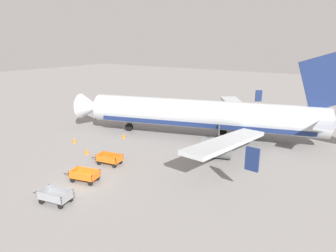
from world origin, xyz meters
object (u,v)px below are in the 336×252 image
(baggage_cart_nearest, at_px, (55,196))
(traffic_cone_near_plane, at_px, (87,151))
(baggage_cart_third_in_row, at_px, (109,159))
(airplane, at_px, (210,116))
(baggage_cart_second_in_row, at_px, (85,175))
(traffic_cone_mid_apron, at_px, (123,136))
(traffic_cone_by_carts, at_px, (74,140))

(baggage_cart_nearest, bearing_deg, traffic_cone_near_plane, 125.99)
(baggage_cart_third_in_row, bearing_deg, airplane, 71.37)
(baggage_cart_second_in_row, bearing_deg, airplane, 78.35)
(airplane, height_order, traffic_cone_mid_apron, airplane)
(baggage_cart_third_in_row, xyz_separation_m, traffic_cone_mid_apron, (-4.76, 7.37, -0.28))
(baggage_cart_nearest, bearing_deg, airplane, 83.08)
(baggage_cart_nearest, bearing_deg, baggage_cart_third_in_row, 104.08)
(baggage_cart_nearest, xyz_separation_m, baggage_cart_third_in_row, (-2.00, 7.96, 0.00))
(traffic_cone_near_plane, relative_size, traffic_cone_by_carts, 0.92)
(airplane, xyz_separation_m, traffic_cone_mid_apron, (-9.38, -6.36, -2.73))
(baggage_cart_second_in_row, xyz_separation_m, traffic_cone_mid_apron, (-5.71, 11.48, -0.28))
(traffic_cone_near_plane, bearing_deg, traffic_cone_by_carts, 156.97)
(airplane, distance_m, baggage_cart_nearest, 21.99)
(baggage_cart_third_in_row, relative_size, traffic_cone_near_plane, 5.76)
(baggage_cart_second_in_row, distance_m, traffic_cone_mid_apron, 12.82)
(airplane, height_order, baggage_cart_second_in_row, airplane)
(baggage_cart_third_in_row, relative_size, traffic_cone_mid_apron, 5.59)
(airplane, relative_size, traffic_cone_by_carts, 54.11)
(baggage_cart_second_in_row, relative_size, traffic_cone_near_plane, 5.75)
(baggage_cart_second_in_row, bearing_deg, traffic_cone_near_plane, 137.41)
(baggage_cart_third_in_row, bearing_deg, traffic_cone_mid_apron, 122.86)
(airplane, bearing_deg, baggage_cart_third_in_row, -108.63)
(baggage_cart_second_in_row, distance_m, traffic_cone_by_carts, 11.72)
(airplane, height_order, baggage_cart_nearest, airplane)
(traffic_cone_near_plane, distance_m, traffic_cone_by_carts, 4.73)
(traffic_cone_mid_apron, bearing_deg, baggage_cart_nearest, -66.22)
(baggage_cart_third_in_row, height_order, traffic_cone_near_plane, baggage_cart_third_in_row)
(airplane, xyz_separation_m, baggage_cart_second_in_row, (-3.68, -17.84, -2.45))
(traffic_cone_mid_apron, bearing_deg, airplane, 34.14)
(airplane, bearing_deg, traffic_cone_by_carts, -140.02)
(baggage_cart_nearest, bearing_deg, traffic_cone_mid_apron, 113.78)
(baggage_cart_third_in_row, height_order, traffic_cone_by_carts, baggage_cart_third_in_row)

